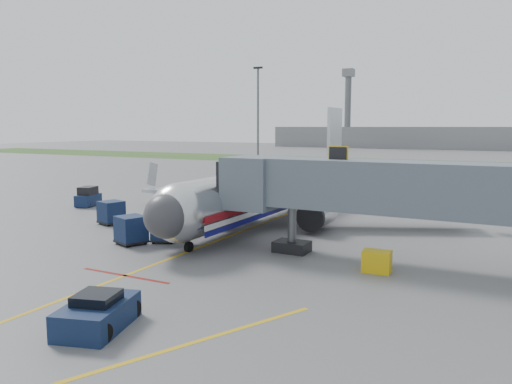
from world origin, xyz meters
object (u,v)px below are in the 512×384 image
at_px(airliner, 276,189).
at_px(ramp_worker, 162,225).
at_px(baggage_tug, 88,198).
at_px(belt_loader, 208,221).
at_px(pushback_tug, 97,314).

distance_m(airliner, ramp_worker, 11.66).
bearing_deg(baggage_tug, belt_loader, -12.60).
distance_m(pushback_tug, ramp_worker, 16.56).
xyz_separation_m(pushback_tug, ramp_worker, (-8.09, 14.45, 0.33)).
distance_m(airliner, pushback_tug, 25.63).
bearing_deg(airliner, pushback_tug, -81.00).
relative_size(airliner, belt_loader, 7.27).
height_order(pushback_tug, baggage_tug, baggage_tug).
xyz_separation_m(pushback_tug, belt_loader, (-6.93, 18.87, -0.04)).
xyz_separation_m(pushback_tug, baggage_tug, (-23.99, 22.69, 0.26)).
height_order(pushback_tug, belt_loader, belt_loader).
height_order(airliner, belt_loader, airliner).
xyz_separation_m(airliner, pushback_tug, (4.00, -25.24, -2.03)).
bearing_deg(belt_loader, ramp_worker, -104.62).
relative_size(airliner, pushback_tug, 8.87).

